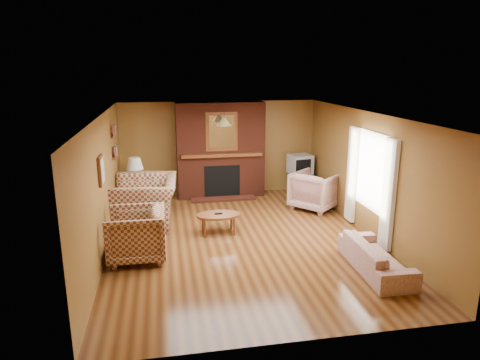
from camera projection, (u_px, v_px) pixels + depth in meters
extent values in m
plane|color=#46240F|center=(242.00, 239.00, 8.26)|extent=(6.50, 6.50, 0.00)
plane|color=silver|center=(243.00, 115.00, 7.65)|extent=(6.50, 6.50, 0.00)
plane|color=brown|center=(219.00, 148.00, 11.05)|extent=(6.50, 0.00, 6.50)
plane|color=brown|center=(295.00, 250.00, 4.86)|extent=(6.50, 0.00, 6.50)
plane|color=brown|center=(103.00, 186.00, 7.52)|extent=(0.00, 6.50, 6.50)
plane|color=brown|center=(367.00, 174.00, 8.39)|extent=(0.00, 6.50, 6.50)
cube|color=#541F12|center=(221.00, 150.00, 10.81)|extent=(2.20, 0.50, 2.40)
cube|color=black|center=(222.00, 181.00, 10.78)|extent=(0.90, 0.06, 0.80)
cube|color=#541F12|center=(223.00, 199.00, 10.73)|extent=(1.60, 0.35, 0.06)
cube|color=brown|center=(222.00, 155.00, 10.57)|extent=(2.00, 0.18, 0.08)
cube|color=brown|center=(222.00, 132.00, 10.45)|extent=(0.78, 0.05, 0.95)
cube|color=white|center=(222.00, 132.00, 10.43)|extent=(0.62, 0.02, 0.80)
cube|color=beige|center=(389.00, 195.00, 7.51)|extent=(0.08, 0.35, 2.00)
cube|color=beige|center=(352.00, 175.00, 8.94)|extent=(0.08, 0.35, 2.00)
cube|color=white|center=(372.00, 171.00, 8.17)|extent=(0.03, 1.10, 1.50)
cube|color=brown|center=(115.00, 156.00, 9.30)|extent=(0.06, 0.55, 0.04)
cube|color=brown|center=(113.00, 136.00, 9.18)|extent=(0.06, 0.55, 0.04)
cube|color=brown|center=(101.00, 170.00, 7.15)|extent=(0.04, 0.40, 0.50)
cube|color=beige|center=(103.00, 170.00, 7.16)|extent=(0.01, 0.32, 0.42)
cylinder|color=black|center=(224.00, 112.00, 9.88)|extent=(0.01, 0.01, 0.35)
cone|color=tan|center=(224.00, 122.00, 9.94)|extent=(0.36, 0.36, 0.18)
imported|color=maroon|center=(145.00, 201.00, 9.00)|extent=(1.39, 1.57, 0.98)
imported|color=maroon|center=(136.00, 234.00, 7.33)|extent=(0.99, 0.96, 0.89)
imported|color=beige|center=(376.00, 256.00, 6.95)|extent=(0.70, 1.68, 0.49)
imported|color=beige|center=(315.00, 191.00, 9.98)|extent=(1.34, 1.34, 0.88)
ellipsoid|color=brown|center=(218.00, 215.00, 8.49)|extent=(0.87, 0.54, 0.04)
cube|color=black|center=(218.00, 214.00, 8.49)|extent=(0.15, 0.05, 0.02)
cylinder|color=brown|center=(232.00, 221.00, 8.76)|extent=(0.05, 0.05, 0.36)
cylinder|color=brown|center=(203.00, 222.00, 8.66)|extent=(0.05, 0.05, 0.36)
cylinder|color=brown|center=(234.00, 227.00, 8.43)|extent=(0.05, 0.05, 0.36)
cylinder|color=brown|center=(205.00, 229.00, 8.33)|extent=(0.05, 0.05, 0.36)
cube|color=brown|center=(137.00, 196.00, 10.16)|extent=(0.41, 0.41, 0.54)
sphere|color=white|center=(136.00, 178.00, 10.05)|extent=(0.32, 0.32, 0.32)
cylinder|color=black|center=(135.00, 171.00, 10.00)|extent=(0.03, 0.03, 0.10)
cone|color=white|center=(135.00, 163.00, 9.96)|extent=(0.39, 0.39, 0.28)
cube|color=black|center=(299.00, 184.00, 11.21)|extent=(0.53, 0.49, 0.55)
cube|color=#9FA1A6|center=(300.00, 164.00, 11.08)|extent=(0.61, 0.60, 0.50)
cube|color=black|center=(303.00, 166.00, 10.82)|extent=(0.41, 0.09, 0.35)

